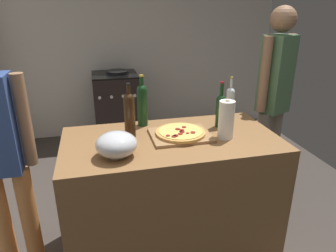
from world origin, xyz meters
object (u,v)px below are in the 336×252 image
object	(u,v)px
pizza	(181,132)
wine_bottle_dark	(221,109)
paper_towel_roll	(226,120)
stove	(117,108)
person_in_stripes	(1,152)
wine_bottle_amber	(230,102)
person_in_red	(274,94)
mixing_bowl	(116,144)
wine_bottle_clear	(142,103)
wine_bottle_green	(130,113)

from	to	relation	value
pizza	wine_bottle_dark	world-z (taller)	wine_bottle_dark
paper_towel_roll	stove	bearing A→B (deg)	104.86
wine_bottle_dark	person_in_stripes	xyz separation A→B (m)	(-1.45, -0.13, -0.12)
wine_bottle_dark	person_in_stripes	distance (m)	1.46
wine_bottle_amber	person_in_red	xyz separation A→B (m)	(0.49, 0.18, -0.02)
wine_bottle_dark	stove	size ratio (longest dim) A/B	0.35
wine_bottle_amber	person_in_red	bearing A→B (deg)	20.56
paper_towel_roll	person_in_stripes	world-z (taller)	person_in_stripes
person_in_stripes	person_in_red	xyz separation A→B (m)	(2.07, 0.45, 0.10)
mixing_bowl	wine_bottle_clear	world-z (taller)	wine_bottle_clear
pizza	wine_bottle_amber	bearing A→B (deg)	28.44
wine_bottle_clear	pizza	bearing A→B (deg)	-51.90
person_in_stripes	person_in_red	world-z (taller)	person_in_red
pizza	stove	xyz separation A→B (m)	(-0.28, 2.06, -0.46)
wine_bottle_green	stove	xyz separation A→B (m)	(0.04, 1.98, -0.60)
wine_bottle_clear	mixing_bowl	bearing A→B (deg)	-116.23
pizza	wine_bottle_green	world-z (taller)	wine_bottle_green
wine_bottle_green	wine_bottle_clear	size ratio (longest dim) A/B	0.98
mixing_bowl	wine_bottle_dark	xyz separation A→B (m)	(0.78, 0.31, 0.06)
mixing_bowl	wine_bottle_amber	xyz separation A→B (m)	(0.91, 0.45, 0.06)
wine_bottle_amber	stove	bearing A→B (deg)	112.54
wine_bottle_clear	stove	distance (m)	1.89
wine_bottle_amber	pizza	bearing A→B (deg)	-151.56
pizza	wine_bottle_amber	distance (m)	0.54
pizza	wine_bottle_clear	xyz separation A→B (m)	(-0.21, 0.27, 0.14)
wine_bottle_green	stove	size ratio (longest dim) A/B	0.38
mixing_bowl	paper_towel_roll	xyz separation A→B (m)	(0.73, 0.11, 0.05)
wine_bottle_amber	wine_bottle_clear	bearing A→B (deg)	178.34
wine_bottle_dark	wine_bottle_clear	distance (m)	0.57
pizza	person_in_stripes	world-z (taller)	person_in_stripes
stove	wine_bottle_green	bearing A→B (deg)	-91.29
wine_bottle_green	person_in_stripes	size ratio (longest dim) A/B	0.23
paper_towel_roll	person_in_red	size ratio (longest dim) A/B	0.15
mixing_bowl	person_in_stripes	size ratio (longest dim) A/B	0.15
pizza	wine_bottle_amber	xyz separation A→B (m)	(0.47, 0.25, 0.11)
wine_bottle_clear	person_in_stripes	distance (m)	0.96
pizza	stove	size ratio (longest dim) A/B	0.35
paper_towel_roll	wine_bottle_green	world-z (taller)	wine_bottle_green
wine_bottle_green	stove	distance (m)	2.07
person_in_stripes	person_in_red	size ratio (longest dim) A/B	0.92
paper_towel_roll	wine_bottle_dark	size ratio (longest dim) A/B	0.78
person_in_red	wine_bottle_green	bearing A→B (deg)	-164.61
mixing_bowl	pizza	bearing A→B (deg)	23.70
mixing_bowl	wine_bottle_clear	bearing A→B (deg)	63.77
person_in_red	wine_bottle_clear	bearing A→B (deg)	-171.99
wine_bottle_dark	mixing_bowl	bearing A→B (deg)	-158.26
paper_towel_roll	stove	size ratio (longest dim) A/B	0.27
mixing_bowl	wine_bottle_green	distance (m)	0.31
pizza	person_in_stripes	size ratio (longest dim) A/B	0.21
wine_bottle_amber	stove	distance (m)	2.04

